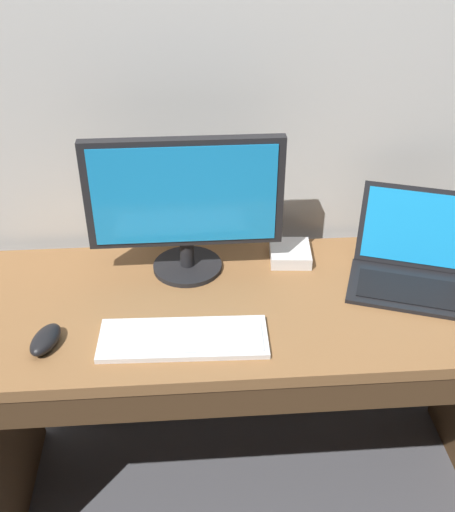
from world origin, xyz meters
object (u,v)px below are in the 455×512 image
wired_keyboard (183,338)px  computer_mouse (46,340)px  external_drive_box (290,253)px  laptop_black (410,262)px  external_monitor (185,202)px

wired_keyboard → computer_mouse: (-0.32, 0.00, 0.01)m
computer_mouse → external_drive_box: bearing=44.2°
laptop_black → external_drive_box: bearing=158.7°
computer_mouse → laptop_black: bearing=29.3°
external_monitor → computer_mouse: external_monitor is taller
laptop_black → external_monitor: external_monitor is taller
laptop_black → external_monitor: (-0.60, 0.08, 0.17)m
laptop_black → computer_mouse: bearing=-167.3°
laptop_black → wired_keyboard: (-0.62, -0.22, -0.04)m
external_monitor → computer_mouse: (-0.34, -0.29, -0.20)m
laptop_black → external_monitor: bearing=172.7°
laptop_black → external_drive_box: laptop_black is taller
laptop_black → wired_keyboard: 0.65m
laptop_black → external_monitor: size_ratio=0.74×
external_monitor → external_drive_box: 0.36m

